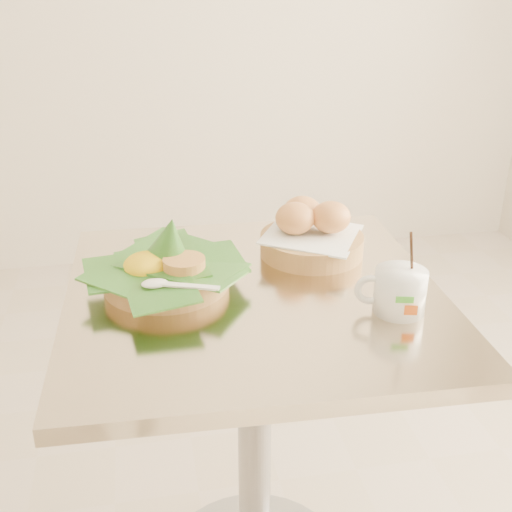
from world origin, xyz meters
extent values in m
cylinder|color=gray|center=(0.10, -0.05, 0.37)|extent=(0.07, 0.07, 0.69)
cube|color=beige|center=(0.10, -0.05, 0.73)|extent=(0.72, 0.72, 0.03)
cylinder|color=#A58346|center=(-0.06, 0.00, 0.77)|extent=(0.24, 0.24, 0.04)
cone|color=#1F5A19|center=(-0.05, 0.01, 0.84)|extent=(0.13, 0.14, 0.12)
ellipsoid|color=yellow|center=(-0.09, 0.00, 0.79)|extent=(0.09, 0.09, 0.05)
cylinder|color=#CC9347|center=(-0.03, -0.03, 0.80)|extent=(0.08, 0.08, 0.02)
cylinder|color=#A58346|center=(0.25, 0.09, 0.77)|extent=(0.22, 0.22, 0.04)
cube|color=white|center=(0.25, 0.09, 0.79)|extent=(0.25, 0.25, 0.01)
ellipsoid|color=#B15A29|center=(0.22, 0.10, 0.83)|extent=(0.08, 0.08, 0.07)
ellipsoid|color=#B15A29|center=(0.29, 0.09, 0.83)|extent=(0.08, 0.08, 0.07)
ellipsoid|color=#B15A29|center=(0.24, 0.13, 0.83)|extent=(0.08, 0.08, 0.07)
cylinder|color=white|center=(0.34, -0.18, 0.79)|extent=(0.09, 0.09, 0.08)
torus|color=white|center=(0.29, -0.17, 0.79)|extent=(0.06, 0.03, 0.06)
cylinder|color=#512917|center=(0.34, -0.18, 0.82)|extent=(0.08, 0.08, 0.01)
cylinder|color=black|center=(0.35, -0.18, 0.85)|extent=(0.03, 0.04, 0.12)
cube|color=green|center=(0.33, -0.22, 0.80)|extent=(0.03, 0.01, 0.01)
cube|color=orange|center=(0.34, -0.23, 0.78)|extent=(0.02, 0.01, 0.02)
camera|label=1|loc=(-0.10, -1.11, 1.31)|focal=45.00mm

